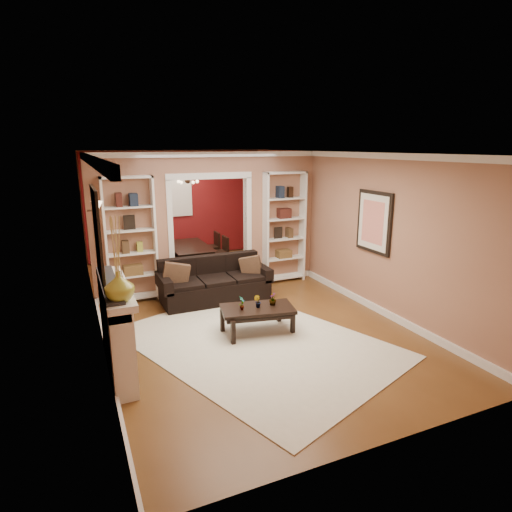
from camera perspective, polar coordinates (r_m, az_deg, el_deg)
name	(u,v)px	position (r m, az deg, el deg)	size (l,w,h in m)	color
floor	(232,307)	(7.74, -3.18, -6.81)	(8.00, 8.00, 0.00)	brown
ceiling	(230,152)	(7.21, -3.49, 13.61)	(8.00, 8.00, 0.00)	white
wall_back	(176,205)	(11.14, -10.58, 6.76)	(8.00, 8.00, 0.00)	#A26F55
wall_front	(389,316)	(4.00, 17.31, -7.64)	(8.00, 8.00, 0.00)	#A26F55
wall_left	(92,245)	(6.92, -21.07, 1.35)	(8.00, 8.00, 0.00)	#A26F55
wall_right	(341,224)	(8.39, 11.27, 4.21)	(8.00, 8.00, 0.00)	#A26F55
partition_wall	(210,222)	(8.47, -6.17, 4.51)	(4.50, 0.15, 2.70)	#A26F55
red_back_panel	(177,206)	(11.12, -10.53, 6.58)	(4.44, 0.04, 2.64)	maroon
dining_window	(177,197)	(11.05, -10.54, 7.74)	(0.78, 0.03, 0.98)	#8CA5CC
area_rug	(256,343)	(6.39, 0.04, -11.52)	(2.76, 3.86, 0.01)	silver
sofa	(215,280)	(7.95, -5.53, -3.21)	(2.04, 0.88, 0.80)	black
pillow_left	(176,274)	(7.69, -10.65, -2.34)	(0.45, 0.13, 0.45)	brown
pillow_right	(251,266)	(8.12, -0.68, -1.38)	(0.39, 0.11, 0.39)	brown
coffee_table	(257,320)	(6.65, 0.20, -8.53)	(1.10, 0.59, 0.42)	black
plant_left	(242,303)	(6.44, -1.90, -6.30)	(0.11, 0.08, 0.21)	#336626
plant_center	(257,302)	(6.54, 0.20, -6.10)	(0.10, 0.08, 0.19)	#336626
plant_right	(273,299)	(6.64, 2.23, -5.74)	(0.11, 0.11, 0.20)	#336626
bookshelf_left	(131,241)	(8.02, -16.37, 1.98)	(0.90, 0.30, 2.30)	white
bookshelf_right	(284,228)	(8.93, 3.73, 3.78)	(0.90, 0.30, 2.30)	white
fireplace	(118,328)	(5.73, -17.90, -9.16)	(0.32, 1.70, 1.16)	white
vase	(119,286)	(4.89, -17.78, -3.88)	(0.32, 0.32, 0.34)	olive
mirror	(97,234)	(5.36, -20.39, 2.72)	(0.03, 0.95, 1.10)	silver
wall_sconce	(93,209)	(7.38, -20.87, 5.94)	(0.18, 0.18, 0.22)	#FFE0A5
framed_art	(374,222)	(7.54, 15.42, 4.38)	(0.04, 0.85, 1.05)	black
dining_table	(191,257)	(10.13, -8.71, -0.12)	(0.88, 1.58, 0.55)	black
dining_chair_nw	(170,257)	(9.69, -11.41, -0.10)	(0.41, 0.41, 0.82)	black
dining_chair_ne	(217,253)	(9.98, -5.23, 0.43)	(0.39, 0.39, 0.78)	black
dining_chair_sw	(164,249)	(10.25, -12.15, 0.92)	(0.45, 0.45, 0.91)	black
dining_chair_se	(209,247)	(10.53, -6.27, 1.14)	(0.38, 0.38, 0.78)	black
chandelier	(189,182)	(9.82, -8.98, 9.74)	(0.50, 0.50, 0.30)	#322116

